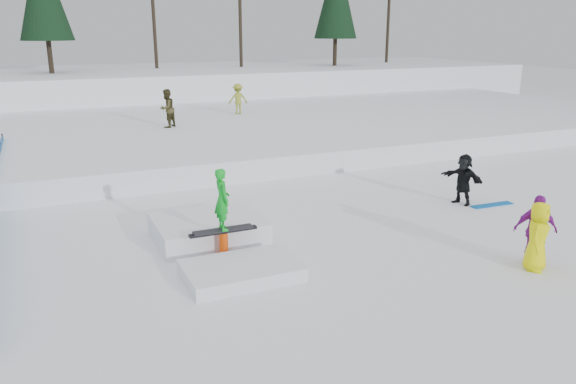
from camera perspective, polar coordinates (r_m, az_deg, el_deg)
name	(u,v)px	position (r m, az deg, el deg)	size (l,w,h in m)	color
ground	(304,264)	(12.74, 1.63, -7.32)	(120.00, 120.00, 0.00)	white
snow_berm	(116,88)	(41.02, -17.09, 10.09)	(60.00, 14.00, 2.40)	white
snow_midrise	(158,132)	(27.40, -13.07, 5.96)	(50.00, 18.00, 0.80)	white
walker_olive	(167,108)	(26.05, -12.20, 8.30)	(0.83, 0.65, 1.71)	#353117
walker_ygreen	(238,99)	(29.76, -5.11, 9.40)	(1.01, 0.58, 1.56)	olive
spectator_purple	(535,230)	(13.60, 23.82, -3.56)	(0.95, 0.39, 1.62)	purple
spectator_yellow	(538,236)	(13.33, 24.02, -4.14)	(0.75, 0.49, 1.54)	#FAFB03
spectator_dark	(463,179)	(17.58, 17.39, 1.25)	(1.42, 0.45, 1.54)	black
loose_board_teal	(492,205)	(17.90, 20.01, -1.24)	(1.40, 0.28, 0.03)	#0557A9
jib_rail_feature	(216,237)	(13.59, -7.29, -4.52)	(2.60, 4.40, 2.11)	white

